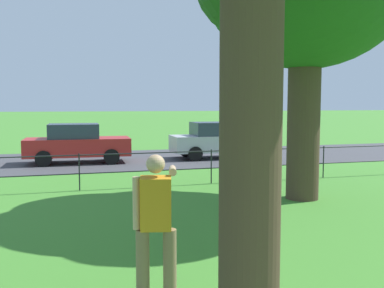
# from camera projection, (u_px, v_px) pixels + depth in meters

# --- Properties ---
(street_strip) EXTENTS (80.00, 6.93, 0.01)m
(street_strip) POSITION_uv_depth(u_px,v_px,m) (120.00, 159.00, 18.38)
(street_strip) COLOR #424247
(street_strip) RESTS_ON ground
(park_fence) EXTENTS (33.50, 0.04, 1.00)m
(park_fence) POSITION_uv_depth(u_px,v_px,m) (148.00, 163.00, 12.25)
(park_fence) COLOR #232328
(park_fence) RESTS_ON ground
(person_thrower) EXTENTS (0.64, 0.74, 1.72)m
(person_thrower) POSITION_uv_depth(u_px,v_px,m) (156.00, 221.00, 5.17)
(person_thrower) COLOR #846B4C
(person_thrower) RESTS_ON ground
(car_red_center) EXTENTS (4.06, 1.93, 1.54)m
(car_red_center) POSITION_uv_depth(u_px,v_px,m) (77.00, 143.00, 17.26)
(car_red_center) COLOR red
(car_red_center) RESTS_ON ground
(car_silver_left) EXTENTS (4.05, 1.91, 1.54)m
(car_silver_left) POSITION_uv_depth(u_px,v_px,m) (217.00, 140.00, 18.87)
(car_silver_left) COLOR #B7BABF
(car_silver_left) RESTS_ON ground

